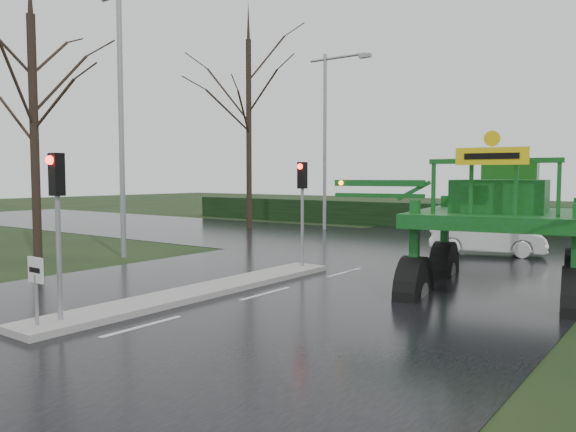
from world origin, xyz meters
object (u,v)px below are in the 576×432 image
Objects in this scene: street_light_left_near at (126,97)px; crop_sprayer at (417,201)px; keep_left_sign at (36,280)px; street_light_left_far at (329,125)px; traffic_signal_near at (57,200)px; traffic_signal_mid at (302,191)px; white_sedan at (486,255)px.

street_light_left_near is 1.09× the size of crop_sprayer.
street_light_left_far is (-6.89, 21.50, 4.93)m from keep_left_sign.
crop_sprayer reaches higher than traffic_signal_near.
street_light_left_far is (-6.89, 12.51, 3.40)m from traffic_signal_mid.
street_light_left_near is at bearing 172.69° from crop_sprayer.
street_light_left_near is 11.86m from crop_sprayer.
keep_left_sign is 0.38× the size of traffic_signal_near.
keep_left_sign is 11.32m from street_light_left_near.
white_sedan is at bearing 86.08° from crop_sprayer.
crop_sprayer is 2.13× the size of white_sedan.
street_light_left_near is at bearing 134.53° from traffic_signal_near.
street_light_left_near is (-6.89, 7.01, 3.40)m from traffic_signal_near.
street_light_left_near reaches higher than white_sedan.
white_sedan is (3.62, 16.40, -1.06)m from keep_left_sign.
keep_left_sign is at bearing -128.52° from crop_sprayer.
traffic_signal_near and traffic_signal_mid have the same top height.
street_light_left_near reaches higher than crop_sprayer.
street_light_left_near is at bearing -167.79° from traffic_signal_mid.
traffic_signal_mid is (0.00, 8.50, 0.00)m from traffic_signal_near.
street_light_left_far is at bearing 45.84° from white_sedan.
traffic_signal_near is (0.00, 0.49, 1.53)m from keep_left_sign.
keep_left_sign is at bearing -47.41° from street_light_left_near.
white_sedan is (3.62, 15.91, -2.59)m from traffic_signal_near.
street_light_left_far is 2.33× the size of white_sedan.
crop_sprayer is (11.31, -13.62, -3.55)m from street_light_left_far.
white_sedan is at bearing -25.88° from street_light_left_far.
traffic_signal_mid reaches higher than white_sedan.
crop_sprayer is at bearing 1.94° from street_light_left_near.
white_sedan is (10.52, -5.10, -5.99)m from street_light_left_far.
street_light_left_near is 1.00× the size of street_light_left_far.
white_sedan is (10.52, 8.90, -5.99)m from street_light_left_near.
crop_sprayer is 8.89m from white_sedan.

